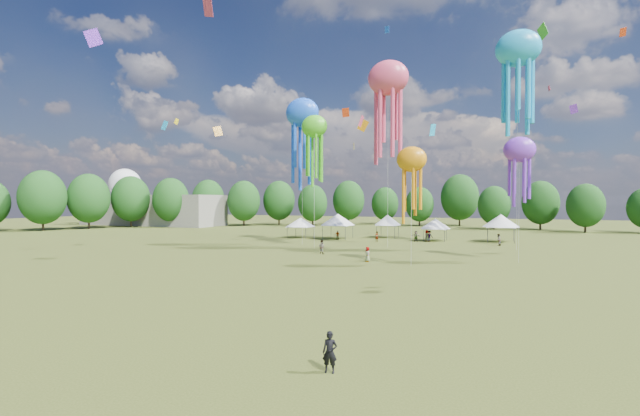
% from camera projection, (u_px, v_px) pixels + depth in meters
% --- Properties ---
extents(ground, '(300.00, 300.00, 0.00)m').
position_uv_depth(ground, '(203.00, 337.00, 20.59)').
color(ground, '#384416').
rests_on(ground, ground).
extents(observer_main, '(0.63, 0.47, 1.58)m').
position_uv_depth(observer_main, '(330.00, 352.00, 16.30)').
color(observer_main, black).
rests_on(observer_main, ground).
extents(spectator_near, '(0.96, 0.82, 1.72)m').
position_uv_depth(spectator_near, '(322.00, 247.00, 52.37)').
color(spectator_near, gray).
rests_on(spectator_near, ground).
extents(spectators_far, '(25.80, 27.01, 1.79)m').
position_uv_depth(spectators_far, '(418.00, 238.00, 65.21)').
color(spectators_far, gray).
rests_on(spectators_far, ground).
extents(festival_tents, '(38.13, 11.01, 4.41)m').
position_uv_depth(festival_tents, '(391.00, 221.00, 72.03)').
color(festival_tents, '#47474C').
rests_on(festival_tents, ground).
extents(show_kites, '(34.85, 22.05, 29.10)m').
position_uv_depth(show_kites, '(405.00, 107.00, 57.70)').
color(show_kites, '#4CD222').
rests_on(show_kites, ground).
extents(small_kites, '(77.74, 55.34, 43.51)m').
position_uv_depth(small_kites, '(392.00, 38.00, 58.21)').
color(small_kites, '#4CD222').
rests_on(small_kites, ground).
extents(treeline, '(201.57, 95.24, 13.43)m').
position_uv_depth(treeline, '(396.00, 201.00, 79.82)').
color(treeline, '#38281C').
rests_on(treeline, ground).
extents(hangar, '(40.00, 12.00, 8.00)m').
position_uv_depth(hangar, '(152.00, 210.00, 114.34)').
color(hangar, gray).
rests_on(hangar, ground).
extents(radome, '(9.00, 9.00, 16.00)m').
position_uv_depth(radome, '(125.00, 189.00, 125.82)').
color(radome, white).
rests_on(radome, ground).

